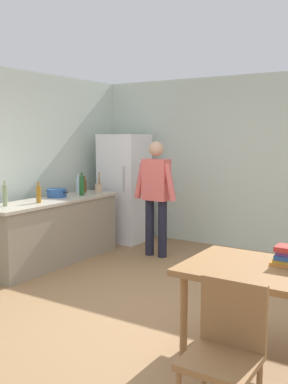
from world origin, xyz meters
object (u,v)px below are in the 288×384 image
utensil_jar (98,188)px  chair (226,346)px  person (156,191)px  bottle_water_clear (78,185)px  bottle_beer_brown (85,186)px  bottle_vinegar_tall (5,195)px  bottle_wine_green (82,186)px  cooking_pot (57,193)px  dining_table (274,279)px  refrigerator (124,188)px  bottle_oil_amber (39,194)px

utensil_jar → chair: bearing=-41.9°
person → bottle_water_clear: bearing=-162.2°
person → bottle_beer_brown: (-1.15, -0.24, 0.03)m
bottle_vinegar_tall → utensil_jar: bearing=83.3°
bottle_wine_green → utensil_jar: bearing=84.9°
bottle_beer_brown → cooking_pot: bearing=-90.4°
person → dining_table: person is taller
person → bottle_wine_green: size_ratio=5.00×
person → chair: 3.93m
person → bottle_water_clear: 1.22m
refrigerator → dining_table: refrigerator is taller
bottle_vinegar_tall → bottle_water_clear: bearing=91.4°
dining_table → bottle_beer_brown: size_ratio=5.38×
person → chair: bearing=-53.0°
refrigerator → bottle_wine_green: 1.08m
utensil_jar → refrigerator: bearing=91.0°
chair → bottle_wine_green: bearing=136.3°
person → bottle_vinegar_tall: 2.13m
bottle_water_clear → utensil_jar: bearing=42.4°
chair → bottle_vinegar_tall: 3.75m
bottle_water_clear → bottle_vinegar_tall: bearing=-88.6°
bottle_oil_amber → bottle_water_clear: bearing=100.6°
chair → bottle_water_clear: (-3.51, 2.74, 0.49)m
bottle_water_clear → bottle_vinegar_tall: 1.43m
cooking_pot → refrigerator: bearing=81.7°
refrigerator → bottle_water_clear: refrigerator is taller
person → dining_table: 3.20m
dining_table → bottle_oil_amber: bottle_oil_amber is taller
refrigerator → bottle_water_clear: 0.96m
person → bottle_oil_amber: (-0.98, -1.38, 0.04)m
bottle_vinegar_tall → person: bearing=57.9°
cooking_pot → utensil_jar: size_ratio=1.25×
utensil_jar → bottle_oil_amber: bearing=-91.8°
dining_table → bottle_water_clear: bottle_water_clear is taller
bottle_wine_green → bottle_vinegar_tall: size_ratio=1.06×
chair → bottle_vinegar_tall: (-3.48, 1.31, 0.50)m
refrigerator → dining_table: bearing=-39.3°
utensil_jar → bottle_water_clear: bearing=-137.6°
person → bottle_water_clear: size_ratio=5.67×
dining_table → chair: bearing=-90.0°
dining_table → bottle_water_clear: size_ratio=4.67×
cooking_pot → bottle_water_clear: (-0.01, 0.48, 0.07)m
bottle_water_clear → chair: bearing=-38.0°
refrigerator → bottle_vinegar_tall: bearing=-94.4°
utensil_jar → bottle_beer_brown: size_ratio=1.23×
bottle_beer_brown → chair: bearing=-39.4°
person → bottle_oil_amber: bearing=-125.2°
refrigerator → chair: bearing=-48.0°
person → bottle_beer_brown: 1.18m
refrigerator → utensil_jar: refrigerator is taller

